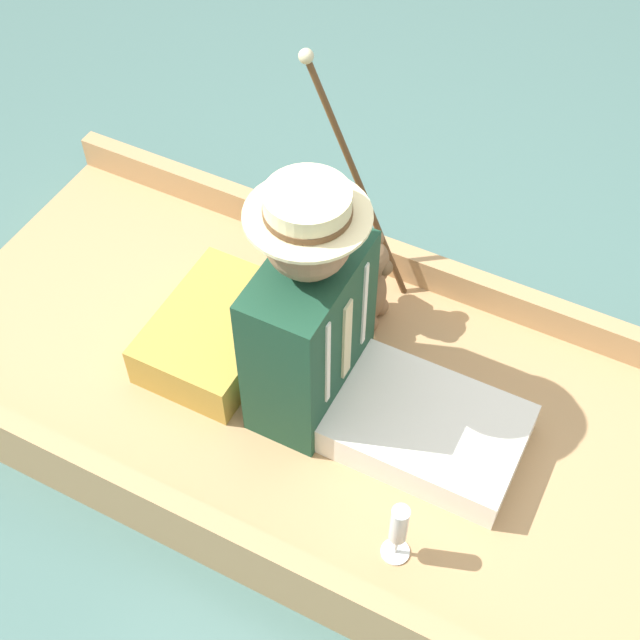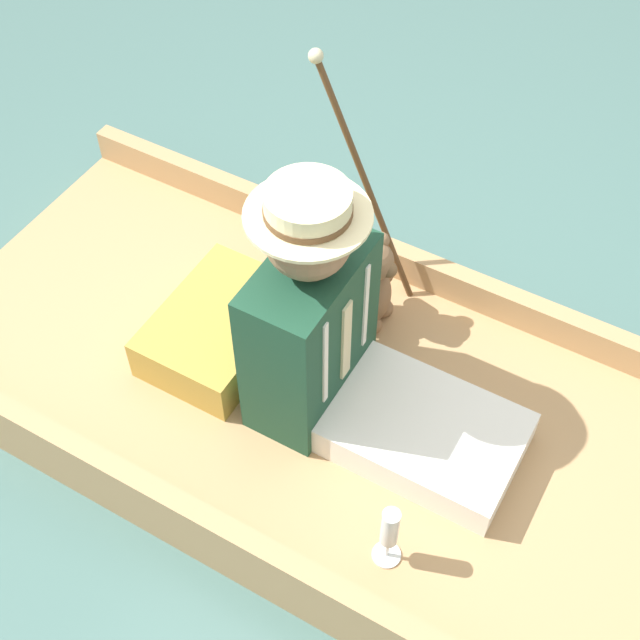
% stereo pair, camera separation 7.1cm
% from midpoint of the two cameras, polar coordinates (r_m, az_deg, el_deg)
% --- Properties ---
extents(ground_plane, '(16.00, 16.00, 0.00)m').
position_cam_midpoint_polar(ground_plane, '(2.79, 1.60, -7.27)').
color(ground_plane, '#476B66').
extents(punt_boat, '(1.17, 2.76, 0.26)m').
position_cam_midpoint_polar(punt_boat, '(2.72, 1.64, -6.36)').
color(punt_boat, tan).
rests_on(punt_boat, ground_plane).
extents(seat_cushion, '(0.49, 0.34, 0.15)m').
position_cam_midpoint_polar(seat_cushion, '(2.76, -7.31, -0.77)').
color(seat_cushion, '#B7933D').
rests_on(seat_cushion, punt_boat).
extents(seated_person, '(0.41, 0.80, 0.80)m').
position_cam_midpoint_polar(seated_person, '(2.44, 0.43, -1.40)').
color(seated_person, white).
rests_on(seated_person, punt_boat).
extents(teddy_bear, '(0.24, 0.14, 0.35)m').
position_cam_midpoint_polar(teddy_bear, '(2.75, 2.35, 2.33)').
color(teddy_bear, '#846042').
rests_on(teddy_bear, punt_boat).
extents(wine_glass, '(0.08, 0.08, 0.23)m').
position_cam_midpoint_polar(wine_glass, '(2.32, 4.17, -13.14)').
color(wine_glass, silver).
rests_on(wine_glass, punt_boat).
extents(walking_cane, '(0.04, 0.39, 0.82)m').
position_cam_midpoint_polar(walking_cane, '(2.68, 1.17, 10.08)').
color(walking_cane, brown).
rests_on(walking_cane, punt_boat).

